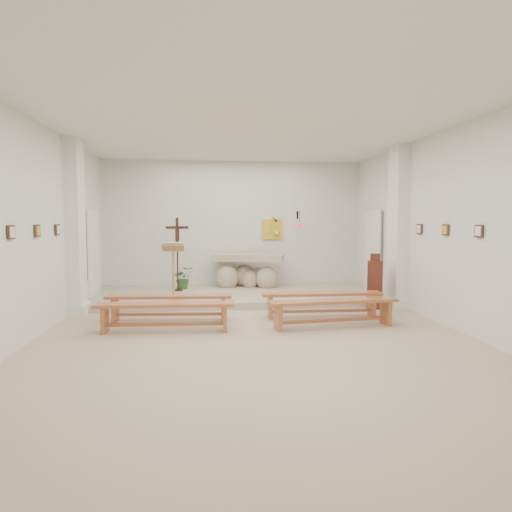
{
  "coord_description": "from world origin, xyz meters",
  "views": [
    {
      "loc": [
        -0.76,
        -7.5,
        1.87
      ],
      "look_at": [
        0.23,
        1.6,
        1.17
      ],
      "focal_mm": 32.0,
      "sensor_mm": 36.0,
      "label": 1
    }
  ],
  "objects": [
    {
      "name": "bench_right_front",
      "position": [
        1.46,
        1.09,
        0.37
      ],
      "size": [
        2.34,
        0.41,
        0.49
      ],
      "rotation": [
        0.0,
        0.0,
        -0.02
      ],
      "color": "#AF6032",
      "rests_on": "ground"
    },
    {
      "name": "radiator_right",
      "position": [
        3.43,
        2.7,
        0.27
      ],
      "size": [
        0.1,
        0.85,
        0.52
      ],
      "primitive_type": "cube",
      "color": "silver",
      "rests_on": "ground"
    },
    {
      "name": "ceiling",
      "position": [
        0.0,
        0.0,
        3.49
      ],
      "size": [
        7.0,
        10.0,
        0.02
      ],
      "primitive_type": "cube",
      "color": "silver",
      "rests_on": "wall_back"
    },
    {
      "name": "bench_left_front",
      "position": [
        -1.46,
        1.09,
        0.37
      ],
      "size": [
        2.36,
        0.54,
        0.49
      ],
      "rotation": [
        0.0,
        0.0,
        -0.07
      ],
      "color": "#AF6032",
      "rests_on": "ground"
    },
    {
      "name": "lectern",
      "position": [
        -1.47,
        2.3,
        0.79
      ],
      "size": [
        0.47,
        0.4,
        1.29
      ],
      "rotation": [
        0.0,
        0.0,
        0.01
      ],
      "color": "tan",
      "rests_on": "sanctuary_platform"
    },
    {
      "name": "wall_back",
      "position": [
        0.0,
        4.99,
        1.75
      ],
      "size": [
        7.0,
        0.02,
        3.5
      ],
      "primitive_type": "cube",
      "color": "silver",
      "rests_on": "ground"
    },
    {
      "name": "station_frame_left_mid",
      "position": [
        -3.47,
        0.2,
        1.72
      ],
      "size": [
        0.03,
        0.2,
        0.2
      ],
      "primitive_type": "cube",
      "color": "#46291E",
      "rests_on": "wall_left"
    },
    {
      "name": "crucifix_stand",
      "position": [
        -1.47,
        3.88,
        1.2
      ],
      "size": [
        0.55,
        0.24,
        1.81
      ],
      "rotation": [
        0.0,
        0.0,
        0.12
      ],
      "color": "black",
      "rests_on": "sanctuary_platform"
    },
    {
      "name": "station_frame_right_rear",
      "position": [
        3.47,
        1.2,
        1.72
      ],
      "size": [
        0.03,
        0.2,
        0.2
      ],
      "primitive_type": "cube",
      "color": "#46291E",
      "rests_on": "wall_right"
    },
    {
      "name": "donation_pedestal",
      "position": [
        2.84,
        1.9,
        0.52
      ],
      "size": [
        0.41,
        0.41,
        1.19
      ],
      "rotation": [
        0.0,
        0.0,
        -0.34
      ],
      "color": "#522217",
      "rests_on": "ground"
    },
    {
      "name": "ground",
      "position": [
        0.0,
        0.0,
        0.0
      ],
      "size": [
        7.0,
        10.0,
        0.0
      ],
      "primitive_type": "cube",
      "color": "tan",
      "rests_on": "ground"
    },
    {
      "name": "altar",
      "position": [
        0.32,
        4.41,
        0.51
      ],
      "size": [
        1.95,
        1.12,
        0.95
      ],
      "rotation": [
        0.0,
        0.0,
        -0.23
      ],
      "color": "#BBAE8F",
      "rests_on": "sanctuary_platform"
    },
    {
      "name": "potted_plant",
      "position": [
        -1.36,
        4.2,
        0.43
      ],
      "size": [
        0.63,
        0.58,
        0.56
      ],
      "primitive_type": "imported",
      "rotation": [
        0.0,
        0.0,
        0.35
      ],
      "color": "#2B5E25",
      "rests_on": "sanctuary_platform"
    },
    {
      "name": "station_frame_left_rear",
      "position": [
        -3.47,
        1.2,
        1.72
      ],
      "size": [
        0.03,
        0.2,
        0.2
      ],
      "primitive_type": "cube",
      "color": "#46291E",
      "rests_on": "wall_left"
    },
    {
      "name": "gold_wall_relief",
      "position": [
        1.05,
        4.96,
        1.65
      ],
      "size": [
        0.55,
        0.04,
        0.55
      ],
      "primitive_type": "cube",
      "color": "yellow",
      "rests_on": "wall_back"
    },
    {
      "name": "pilaster_left",
      "position": [
        -3.37,
        2.0,
        1.75
      ],
      "size": [
        0.26,
        0.55,
        3.5
      ],
      "primitive_type": "cube",
      "color": "white",
      "rests_on": "ground"
    },
    {
      "name": "station_frame_right_front",
      "position": [
        3.47,
        -0.8,
        1.72
      ],
      "size": [
        0.03,
        0.2,
        0.2
      ],
      "primitive_type": "cube",
      "color": "#46291E",
      "rests_on": "wall_right"
    },
    {
      "name": "bench_left_second",
      "position": [
        -1.46,
        0.25,
        0.37
      ],
      "size": [
        2.35,
        0.48,
        0.49
      ],
      "rotation": [
        0.0,
        0.0,
        -0.04
      ],
      "color": "#AF6032",
      "rests_on": "ground"
    },
    {
      "name": "station_frame_left_front",
      "position": [
        -3.47,
        -0.8,
        1.72
      ],
      "size": [
        0.03,
        0.2,
        0.2
      ],
      "primitive_type": "cube",
      "color": "#46291E",
      "rests_on": "wall_left"
    },
    {
      "name": "wall_right",
      "position": [
        3.49,
        0.0,
        1.75
      ],
      "size": [
        0.02,
        10.0,
        3.5
      ],
      "primitive_type": "cube",
      "color": "silver",
      "rests_on": "ground"
    },
    {
      "name": "pilaster_right",
      "position": [
        3.37,
        2.0,
        1.75
      ],
      "size": [
        0.26,
        0.55,
        3.5
      ],
      "primitive_type": "cube",
      "color": "white",
      "rests_on": "ground"
    },
    {
      "name": "radiator_left",
      "position": [
        -3.43,
        2.7,
        0.27
      ],
      "size": [
        0.1,
        0.85,
        0.52
      ],
      "primitive_type": "cube",
      "color": "silver",
      "rests_on": "ground"
    },
    {
      "name": "sanctuary_lamp",
      "position": [
        1.75,
        4.71,
        1.81
      ],
      "size": [
        0.11,
        0.36,
        0.44
      ],
      "color": "black",
      "rests_on": "wall_back"
    },
    {
      "name": "bench_right_second",
      "position": [
        1.46,
        0.25,
        0.37
      ],
      "size": [
        2.37,
        0.64,
        0.49
      ],
      "rotation": [
        0.0,
        0.0,
        0.11
      ],
      "color": "#AF6032",
      "rests_on": "ground"
    },
    {
      "name": "wall_left",
      "position": [
        -3.49,
        0.0,
        1.75
      ],
      "size": [
        0.02,
        10.0,
        3.5
      ],
      "primitive_type": "cube",
      "color": "silver",
      "rests_on": "ground"
    },
    {
      "name": "sanctuary_platform",
      "position": [
        0.0,
        3.5,
        0.07
      ],
      "size": [
        6.98,
        3.0,
        0.15
      ],
      "primitive_type": "cube",
      "color": "#C0AE94",
      "rests_on": "ground"
    },
    {
      "name": "station_frame_right_mid",
      "position": [
        3.47,
        0.2,
        1.72
      ],
      "size": [
        0.03,
        0.2,
        0.2
      ],
      "primitive_type": "cube",
      "color": "#46291E",
      "rests_on": "wall_right"
    }
  ]
}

